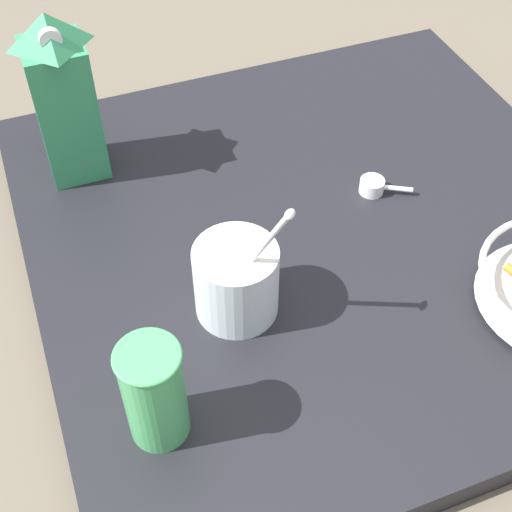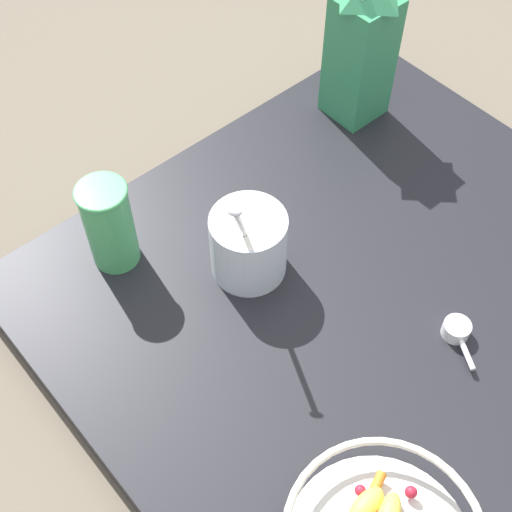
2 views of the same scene
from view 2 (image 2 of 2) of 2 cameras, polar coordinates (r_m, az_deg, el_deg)
ground_plane at (r=1.13m, az=9.82°, el=-5.18°), size 6.00×6.00×0.00m
countertop at (r=1.10m, az=10.00°, el=-4.52°), size 0.90×0.90×0.05m
milk_carton at (r=1.27m, az=8.44°, el=16.32°), size 0.09×0.09×0.28m
yogurt_tub at (r=1.06m, az=-0.61°, el=1.13°), size 0.12×0.13×0.23m
drinking_cup at (r=1.08m, az=-11.69°, el=2.56°), size 0.08×0.08×0.15m
measuring_scoop at (r=1.07m, az=15.78°, el=-5.79°), size 0.08×0.06×0.02m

